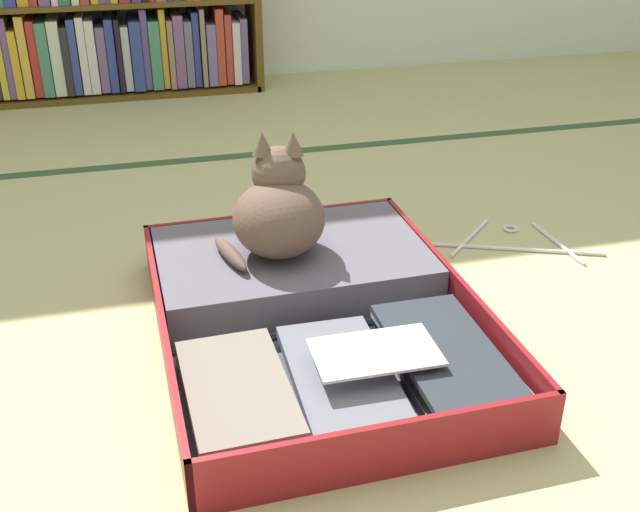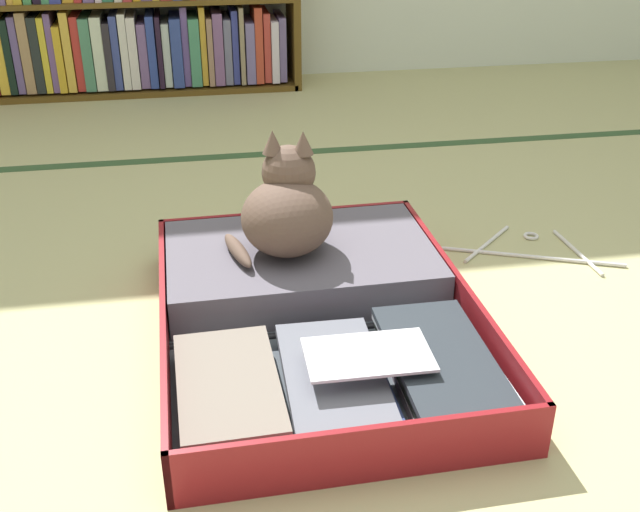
{
  "view_description": "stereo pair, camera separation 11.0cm",
  "coord_description": "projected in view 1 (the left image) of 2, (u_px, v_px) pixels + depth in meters",
  "views": [
    {
      "loc": [
        -0.38,
        -1.11,
        0.91
      ],
      "look_at": [
        -0.04,
        0.18,
        0.21
      ],
      "focal_mm": 43.25,
      "sensor_mm": 36.0,
      "label": 1
    },
    {
      "loc": [
        -0.27,
        -1.14,
        0.91
      ],
      "look_at": [
        -0.04,
        0.18,
        0.21
      ],
      "focal_mm": 43.25,
      "sensor_mm": 36.0,
      "label": 2
    }
  ],
  "objects": [
    {
      "name": "clothes_hanger",
      "position": [
        513.0,
        242.0,
        2.03
      ],
      "size": [
        0.43,
        0.3,
        0.01
      ],
      "color": "silver",
      "rests_on": "ground_plane"
    },
    {
      "name": "ground_plane",
      "position": [
        365.0,
        396.0,
        1.46
      ],
      "size": [
        10.0,
        10.0,
        0.0
      ],
      "primitive_type": "plane",
      "color": "tan"
    },
    {
      "name": "open_suitcase",
      "position": [
        311.0,
        306.0,
        1.66
      ],
      "size": [
        0.65,
        0.87,
        0.11
      ],
      "color": "maroon",
      "rests_on": "ground_plane"
    },
    {
      "name": "tatami_border",
      "position": [
        246.0,
        155.0,
        2.63
      ],
      "size": [
        4.8,
        0.05,
        0.0
      ],
      "color": "#34512D",
      "rests_on": "ground_plane"
    },
    {
      "name": "bookshelf",
      "position": [
        69.0,
        8.0,
        3.1
      ],
      "size": [
        1.51,
        0.26,
        0.76
      ],
      "color": "brown",
      "rests_on": "ground_plane"
    },
    {
      "name": "black_cat",
      "position": [
        278.0,
        210.0,
        1.72
      ],
      "size": [
        0.28,
        0.27,
        0.27
      ],
      "color": "brown",
      "rests_on": "open_suitcase"
    }
  ]
}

